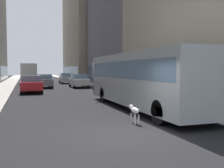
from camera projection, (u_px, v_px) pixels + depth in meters
The scene contains 10 objects.
ground_plane at pixel (47, 83), 42.08m from camera, with size 120.00×120.00×0.00m, color black.
sidewalk_left at pixel (9, 83), 40.27m from camera, with size 2.40×110.00×0.15m, color #ADA89E.
sidewalk_right at pixel (82, 82), 43.87m from camera, with size 2.40×110.00×0.15m, color #ADA89E.
transit_bus at pixel (142, 77), 14.52m from camera, with size 2.78×11.53×3.05m.
car_red_coupe at pixel (31, 84), 24.65m from camera, with size 1.92×4.67×1.62m.
car_grey_wagon at pixel (44, 81), 31.11m from camera, with size 1.80×4.25×1.62m.
car_silver_sedan at pixel (66, 78), 40.76m from camera, with size 1.90×4.00×1.62m.
car_white_van at pixel (79, 81), 31.45m from camera, with size 1.82×4.05×1.62m.
box_truck at pixel (28, 73), 41.09m from camera, with size 2.30×7.50×3.05m.
dalmatian_dog at pixel (134, 111), 10.64m from camera, with size 0.22×0.96×0.72m.
Camera 1 is at (-3.34, -8.17, 2.19)m, focal length 42.03 mm.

